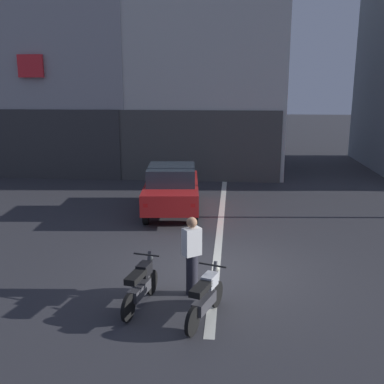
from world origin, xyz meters
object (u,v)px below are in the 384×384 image
(motorcycle_black_row_leftmost, at_px, (141,285))
(person_by_motorcycles, at_px, (192,255))
(car_red_crossing_near, at_px, (172,188))
(motorcycle_silver_row_left_mid, at_px, (206,297))

(motorcycle_black_row_leftmost, distance_m, person_by_motorcycles, 1.21)
(car_red_crossing_near, bearing_deg, motorcycle_black_row_leftmost, -87.44)
(motorcycle_black_row_leftmost, relative_size, motorcycle_silver_row_left_mid, 1.03)
(person_by_motorcycles, bearing_deg, motorcycle_silver_row_left_mid, -71.12)
(person_by_motorcycles, bearing_deg, motorcycle_black_row_leftmost, -146.37)
(car_red_crossing_near, xyz_separation_m, person_by_motorcycles, (1.25, -6.01, -0.03))
(car_red_crossing_near, distance_m, motorcycle_black_row_leftmost, 6.66)
(motorcycle_silver_row_left_mid, bearing_deg, motorcycle_black_row_leftmost, 163.02)
(car_red_crossing_near, height_order, motorcycle_silver_row_left_mid, car_red_crossing_near)
(motorcycle_silver_row_left_mid, xyz_separation_m, person_by_motorcycles, (-0.35, 1.03, 0.40))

